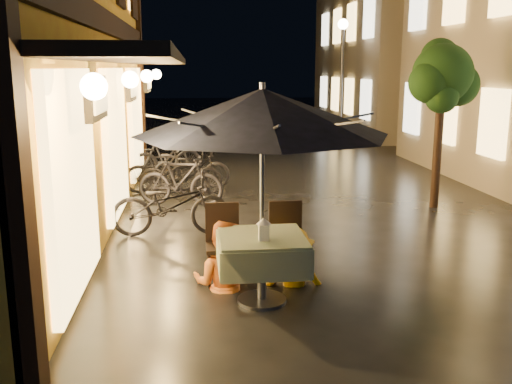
{
  "coord_description": "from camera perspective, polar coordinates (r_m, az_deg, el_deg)",
  "views": [
    {
      "loc": [
        -2.15,
        -5.66,
        2.61
      ],
      "look_at": [
        -1.42,
        0.98,
        1.15
      ],
      "focal_mm": 40.0,
      "sensor_mm": 36.0,
      "label": 1
    }
  ],
  "objects": [
    {
      "name": "ground",
      "position": [
        6.6,
        13.54,
        -11.34
      ],
      "size": [
        90.0,
        90.0,
        0.0
      ],
      "primitive_type": "plane",
      "color": "black",
      "rests_on": "ground"
    },
    {
      "name": "east_building_far",
      "position": [
        25.57,
        16.37,
        14.21
      ],
      "size": [
        7.3,
        10.3,
        7.3
      ],
      "color": "tan",
      "rests_on": "ground"
    },
    {
      "name": "street_tree",
      "position": [
        11.15,
        18.18,
        10.76
      ],
      "size": [
        1.43,
        1.2,
        3.15
      ],
      "color": "black",
      "rests_on": "ground"
    },
    {
      "name": "streetlamp_far",
      "position": [
        20.33,
        8.59,
        13.07
      ],
      "size": [
        0.36,
        0.36,
        4.23
      ],
      "color": "#59595E",
      "rests_on": "ground"
    },
    {
      "name": "cafe_table",
      "position": [
        6.41,
        0.59,
        -6.07
      ],
      "size": [
        0.99,
        0.99,
        0.78
      ],
      "color": "#59595E",
      "rests_on": "ground"
    },
    {
      "name": "patio_umbrella",
      "position": [
        6.1,
        0.62,
        7.99
      ],
      "size": [
        2.78,
        2.78,
        2.46
      ],
      "color": "#59595E",
      "rests_on": "ground"
    },
    {
      "name": "cafe_chair_left",
      "position": [
        7.09,
        -3.35,
        -4.68
      ],
      "size": [
        0.42,
        0.42,
        0.97
      ],
      "color": "black",
      "rests_on": "ground"
    },
    {
      "name": "cafe_chair_right",
      "position": [
        7.18,
        3.07,
        -4.47
      ],
      "size": [
        0.42,
        0.42,
        0.97
      ],
      "color": "black",
      "rests_on": "ground"
    },
    {
      "name": "table_lantern",
      "position": [
        6.17,
        0.77,
        -3.6
      ],
      "size": [
        0.16,
        0.16,
        0.25
      ],
      "color": "white",
      "rests_on": "cafe_table"
    },
    {
      "name": "person_orange",
      "position": [
        6.84,
        -3.39,
        -3.06
      ],
      "size": [
        0.92,
        0.81,
        1.6
      ],
      "primitive_type": "imported",
      "rotation": [
        0.0,
        0.0,
        2.84
      ],
      "color": "orange",
      "rests_on": "ground"
    },
    {
      "name": "person_yellow",
      "position": [
        6.95,
        3.82,
        -3.83
      ],
      "size": [
        0.91,
        0.57,
        1.36
      ],
      "primitive_type": "imported",
      "rotation": [
        0.0,
        0.0,
        3.07
      ],
      "color": "#FFAD00",
      "rests_on": "ground"
    },
    {
      "name": "bicycle_0",
      "position": [
        9.08,
        -8.47,
        -1.29
      ],
      "size": [
        1.87,
        0.66,
        0.98
      ],
      "primitive_type": "imported",
      "rotation": [
        0.0,
        0.0,
        1.57
      ],
      "color": "black",
      "rests_on": "ground"
    },
    {
      "name": "bicycle_1",
      "position": [
        11.03,
        -7.58,
        1.2
      ],
      "size": [
        1.73,
        0.85,
        1.0
      ],
      "primitive_type": "imported",
      "rotation": [
        0.0,
        0.0,
        1.33
      ],
      "color": "black",
      "rests_on": "ground"
    },
    {
      "name": "bicycle_2",
      "position": [
        11.97,
        -7.52,
        1.85
      ],
      "size": [
        1.73,
        0.62,
        0.9
      ],
      "primitive_type": "imported",
      "rotation": [
        0.0,
        0.0,
        1.56
      ],
      "color": "black",
      "rests_on": "ground"
    },
    {
      "name": "bicycle_3",
      "position": [
        12.26,
        -9.45,
        2.13
      ],
      "size": [
        1.62,
        0.64,
        0.94
      ],
      "primitive_type": "imported",
      "rotation": [
        0.0,
        0.0,
        1.7
      ],
      "color": "black",
      "rests_on": "ground"
    },
    {
      "name": "bicycle_4",
      "position": [
        12.73,
        -6.46,
        2.48
      ],
      "size": [
        1.79,
        0.89,
        0.9
      ],
      "primitive_type": "imported",
      "rotation": [
        0.0,
        0.0,
        1.39
      ],
      "color": "black",
      "rests_on": "ground"
    },
    {
      "name": "bicycle_5",
      "position": [
        13.64,
        -8.94,
        3.46
      ],
      "size": [
        1.85,
        1.18,
        1.08
      ],
      "primitive_type": "imported",
      "rotation": [
        0.0,
        0.0,
        1.98
      ],
      "color": "black",
      "rests_on": "ground"
    }
  ]
}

